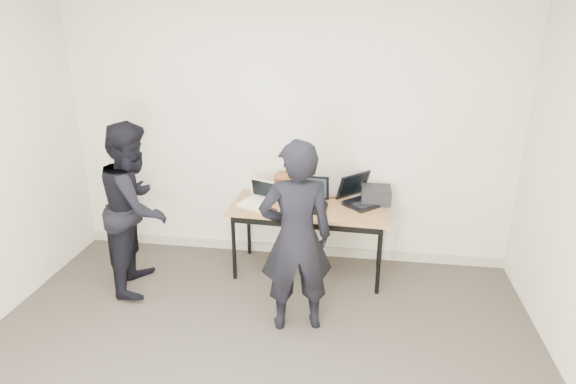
% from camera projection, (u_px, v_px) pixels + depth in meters
% --- Properties ---
extents(room, '(4.60, 4.60, 2.80)m').
position_uv_depth(room, '(229.00, 224.00, 2.72)').
color(room, '#3E372F').
rests_on(room, ground).
extents(desk, '(1.53, 0.72, 0.72)m').
position_uv_depth(desk, '(309.00, 212.00, 4.63)').
color(desk, olive).
rests_on(desk, ground).
extents(laptop_beige, '(0.37, 0.37, 0.23)m').
position_uv_depth(laptop_beige, '(257.00, 200.00, 4.64)').
color(laptop_beige, beige).
rests_on(laptop_beige, desk).
extents(laptop_center, '(0.38, 0.37, 0.28)m').
position_uv_depth(laptop_center, '(308.00, 200.00, 4.59)').
color(laptop_center, black).
rests_on(laptop_center, desk).
extents(laptop_right, '(0.53, 0.53, 0.28)m').
position_uv_depth(laptop_right, '(361.00, 197.00, 4.68)').
color(laptop_right, black).
rests_on(laptop_right, desk).
extents(leather_satchel, '(0.38, 0.22, 0.25)m').
position_uv_depth(leather_satchel, '(294.00, 185.00, 4.80)').
color(leather_satchel, brown).
rests_on(leather_satchel, desk).
extents(tissue, '(0.14, 0.11, 0.08)m').
position_uv_depth(tissue, '(297.00, 170.00, 4.75)').
color(tissue, white).
rests_on(tissue, leather_satchel).
extents(equipment_box, '(0.29, 0.25, 0.16)m').
position_uv_depth(equipment_box, '(376.00, 195.00, 4.67)').
color(equipment_box, black).
rests_on(equipment_box, desk).
extents(power_brick, '(0.08, 0.05, 0.03)m').
position_uv_depth(power_brick, '(284.00, 211.00, 4.48)').
color(power_brick, black).
rests_on(power_brick, desk).
extents(cables, '(1.14, 0.48, 0.01)m').
position_uv_depth(cables, '(307.00, 205.00, 4.64)').
color(cables, black).
rests_on(cables, desk).
extents(person_typist, '(0.67, 0.52, 1.61)m').
position_uv_depth(person_typist, '(296.00, 238.00, 3.78)').
color(person_typist, black).
rests_on(person_typist, ground).
extents(person_observer, '(0.73, 0.87, 1.59)m').
position_uv_depth(person_observer, '(136.00, 207.00, 4.40)').
color(person_observer, black).
rests_on(person_observer, ground).
extents(baseboard, '(4.50, 0.03, 0.10)m').
position_uv_depth(baseboard, '(287.00, 248.00, 5.24)').
color(baseboard, '#A39D87').
rests_on(baseboard, ground).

